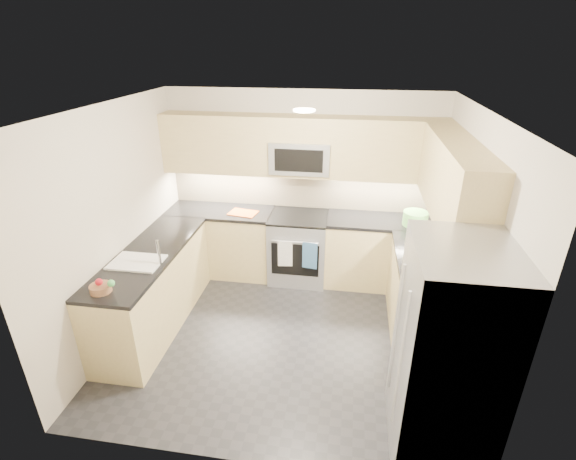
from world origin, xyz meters
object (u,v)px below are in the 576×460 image
Objects in this scene: microwave at (301,156)px; utensil_bowl at (415,218)px; gas_range at (298,248)px; refrigerator at (448,355)px; fruit_basket at (101,288)px; cutting_board at (243,213)px.

utensil_bowl is (1.47, -0.21, -0.67)m from microwave.
microwave is at bearing 90.00° from gas_range.
gas_range is 1.58m from utensil_bowl.
refrigerator is 3.04m from fruit_basket.
gas_range is 2.66m from fruit_basket.
utensil_bowl is 2.22m from cutting_board.
gas_range is 2.86m from refrigerator.
microwave is 1.07m from cutting_board.
refrigerator is at bearing -6.50° from fruit_basket.
microwave is 2.80m from fruit_basket.
microwave reaches higher than cutting_board.
gas_range is at bearing 3.37° from cutting_board.
cutting_board is 2.20m from fruit_basket.
gas_range is 1.20× the size of microwave.
refrigerator is at bearing -60.38° from microwave.
fruit_basket reaches higher than gas_range.
cutting_board is at bearing 179.01° from utensil_bowl.
utensil_bowl is (1.47, -0.08, 0.57)m from gas_range.
cutting_board is (-2.19, 2.38, 0.05)m from refrigerator.
refrigerator reaches higher than fruit_basket.
gas_range is at bearing 176.81° from utensil_bowl.
utensil_bowl is 0.84× the size of cutting_board.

